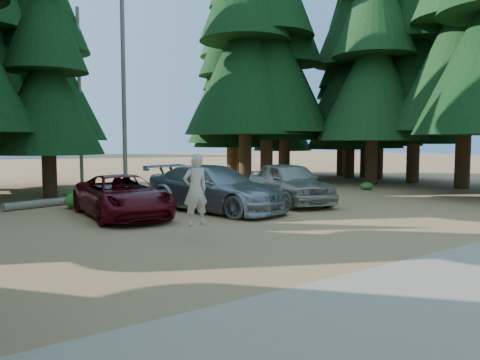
{
  "coord_description": "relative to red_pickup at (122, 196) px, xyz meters",
  "views": [
    {
      "loc": [
        -9.23,
        -10.83,
        2.6
      ],
      "look_at": [
        0.15,
        2.35,
        1.25
      ],
      "focal_mm": 35.0,
      "sensor_mm": 36.0,
      "label": 1
    }
  ],
  "objects": [
    {
      "name": "shrub_right",
      "position": [
        4.92,
        3.93,
        -0.41
      ],
      "size": [
        1.13,
        1.13,
        0.62
      ],
      "primitive_type": "ellipsoid",
      "color": "#22671F",
      "rests_on": "ground"
    },
    {
      "name": "frisbee_player",
      "position": [
        0.02,
        -4.98,
        0.64
      ],
      "size": [
        0.7,
        0.48,
        1.86
      ],
      "rotation": [
        0.0,
        0.0,
        3.09
      ],
      "color": "beige",
      "rests_on": "ground"
    },
    {
      "name": "silver_minivan_right",
      "position": [
        6.99,
        -0.71,
        0.14
      ],
      "size": [
        3.24,
        5.43,
        1.73
      ],
      "primitive_type": "imported",
      "rotation": [
        0.0,
        0.0,
        -0.25
      ],
      "color": "#A6A293",
      "rests_on": "ground"
    },
    {
      "name": "shrub_far_left",
      "position": [
        -0.6,
        3.0,
        -0.43
      ],
      "size": [
        1.07,
        1.07,
        0.59
      ],
      "primitive_type": "ellipsoid",
      "color": "#22671F",
      "rests_on": "ground"
    },
    {
      "name": "snag_front",
      "position": [
        4.1,
        10.02,
        5.28
      ],
      "size": [
        0.24,
        0.24,
        12.0
      ],
      "primitive_type": "cylinder",
      "color": "#716D5B",
      "rests_on": "ground"
    },
    {
      "name": "shrub_left",
      "position": [
        -0.05,
        5.52,
        -0.48
      ],
      "size": [
        0.89,
        0.89,
        0.49
      ],
      "primitive_type": "ellipsoid",
      "color": "#22671F",
      "rests_on": "ground"
    },
    {
      "name": "log_mid",
      "position": [
        7.07,
        6.02,
        -0.58
      ],
      "size": [
        3.05,
        2.02,
        0.28
      ],
      "primitive_type": "cylinder",
      "rotation": [
        0.0,
        1.57,
        -0.55
      ],
      "color": "#716D5B",
      "rests_on": "ground"
    },
    {
      "name": "log_left",
      "position": [
        -1.07,
        4.21,
        -0.57
      ],
      "size": [
        4.28,
        1.47,
        0.31
      ],
      "primitive_type": "cylinder",
      "rotation": [
        0.0,
        1.57,
        0.27
      ],
      "color": "#716D5B",
      "rests_on": "ground"
    },
    {
      "name": "shrub_center_left",
      "position": [
        0.72,
        2.21,
        -0.46
      ],
      "size": [
        0.96,
        0.96,
        0.53
      ],
      "primitive_type": "ellipsoid",
      "color": "#22671F",
      "rests_on": "ground"
    },
    {
      "name": "silver_minivan_center",
      "position": [
        3.32,
        -0.68,
        0.13
      ],
      "size": [
        3.84,
        6.27,
        1.7
      ],
      "primitive_type": "imported",
      "rotation": [
        0.0,
        0.0,
        0.27
      ],
      "color": "#9B9EA2",
      "rests_on": "ground"
    },
    {
      "name": "forest_belt_east",
      "position": [
        18.8,
        -0.48,
        -0.72
      ],
      "size": [
        6.0,
        22.0,
        22.0
      ],
      "primitive_type": null,
      "color": "black",
      "rests_on": "ground"
    },
    {
      "name": "log_right",
      "position": [
        10.02,
        2.52,
        -0.59
      ],
      "size": [
        4.03,
        1.93,
        0.27
      ],
      "primitive_type": "cylinder",
      "rotation": [
        0.0,
        1.57,
        0.4
      ],
      "color": "#716D5B",
      "rests_on": "ground"
    },
    {
      "name": "red_pickup",
      "position": [
        0.0,
        0.0,
        0.0
      ],
      "size": [
        2.8,
        5.37,
        1.44
      ],
      "primitive_type": "imported",
      "rotation": [
        0.0,
        0.0,
        -0.08
      ],
      "color": "#590710",
      "rests_on": "ground"
    },
    {
      "name": "snag_back",
      "position": [
        2.1,
        11.52,
        4.28
      ],
      "size": [
        0.2,
        0.2,
        10.0
      ],
      "primitive_type": "cylinder",
      "color": "#716D5B",
      "rests_on": "ground"
    },
    {
      "name": "ground",
      "position": [
        3.3,
        -4.48,
        -0.72
      ],
      "size": [
        160.0,
        160.0,
        0.0
      ],
      "primitive_type": "plane",
      "color": "#AC7549",
      "rests_on": "ground"
    },
    {
      "name": "shrub_center_right",
      "position": [
        4.44,
        5.04,
        -0.42
      ],
      "size": [
        1.08,
        1.08,
        0.59
      ],
      "primitive_type": "ellipsoid",
      "color": "#22671F",
      "rests_on": "ground"
    },
    {
      "name": "shrub_edge_east",
      "position": [
        13.99,
        1.02,
        -0.53
      ],
      "size": [
        0.71,
        0.71,
        0.39
      ],
      "primitive_type": "ellipsoid",
      "color": "#22671F",
      "rests_on": "ground"
    },
    {
      "name": "forest_belt_north",
      "position": [
        3.3,
        10.52,
        -0.72
      ],
      "size": [
        36.0,
        7.0,
        22.0
      ],
      "primitive_type": null,
      "color": "black",
      "rests_on": "ground"
    },
    {
      "name": "shrub_far_right",
      "position": [
        8.18,
        3.21,
        -0.38
      ],
      "size": [
        1.26,
        1.26,
        0.69
      ],
      "primitive_type": "ellipsoid",
      "color": "#22671F",
      "rests_on": "ground"
    }
  ]
}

